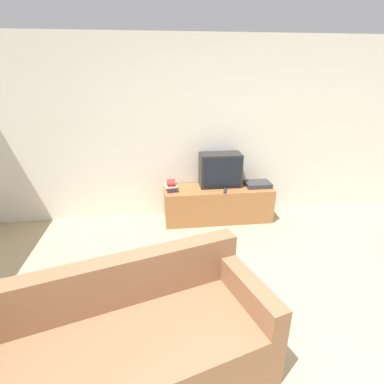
% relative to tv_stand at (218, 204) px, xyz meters
% --- Properties ---
extents(wall_back, '(9.00, 0.06, 2.60)m').
position_rel_tv_stand_xyz_m(wall_back, '(-0.36, 0.30, 1.04)').
color(wall_back, silver).
rests_on(wall_back, ground_plane).
extents(tv_stand, '(1.60, 0.50, 0.51)m').
position_rel_tv_stand_xyz_m(tv_stand, '(0.00, 0.00, 0.00)').
color(tv_stand, '#9E6638').
rests_on(tv_stand, ground_plane).
extents(television, '(0.61, 0.31, 0.50)m').
position_rel_tv_stand_xyz_m(television, '(0.04, 0.09, 0.50)').
color(television, black).
rests_on(television, tv_stand).
extents(couch, '(2.23, 1.42, 0.86)m').
position_rel_tv_stand_xyz_m(couch, '(-1.19, -2.49, 0.04)').
color(couch, '#8C6042').
rests_on(couch, ground_plane).
extents(book_stack, '(0.18, 0.23, 0.15)m').
position_rel_tv_stand_xyz_m(book_stack, '(-0.70, -0.03, 0.33)').
color(book_stack, '#7A3884').
rests_on(book_stack, tv_stand).
extents(remote_on_stand, '(0.08, 0.17, 0.02)m').
position_rel_tv_stand_xyz_m(remote_on_stand, '(0.07, -0.15, 0.27)').
color(remote_on_stand, '#2D2D2D').
rests_on(remote_on_stand, tv_stand).
extents(set_top_box, '(0.37, 0.28, 0.06)m').
position_rel_tv_stand_xyz_m(set_top_box, '(0.60, 0.00, 0.29)').
color(set_top_box, '#333338').
rests_on(set_top_box, tv_stand).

